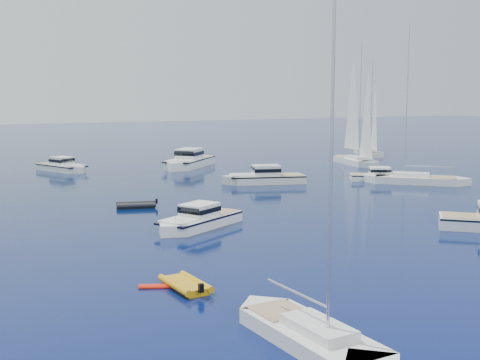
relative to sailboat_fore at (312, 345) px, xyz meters
name	(u,v)px	position (x,y,z in m)	size (l,w,h in m)	color
ground	(454,267)	(13.73, 6.11, 0.00)	(400.00, 400.00, 0.00)	#091258
motor_cruiser_left	(198,228)	(4.37, 23.00, 0.00)	(2.76, 9.03, 2.37)	white
motor_cruiser_centre	(264,183)	(20.24, 42.00, 0.00)	(3.12, 10.20, 2.68)	silver
motor_cruiser_far_r	(381,180)	(33.80, 38.08, 0.00)	(2.42, 7.89, 2.07)	white
motor_cruiser_distant	(189,167)	(18.35, 60.84, 0.00)	(3.85, 12.58, 3.30)	white
motor_cruiser_horizon	(63,171)	(1.67, 63.84, 0.00)	(2.83, 9.25, 2.43)	silver
sailboat_fore	(312,345)	(0.00, 0.00, 0.00)	(2.66, 10.24, 15.05)	silver
sailboat_mid_r	(415,183)	(35.72, 34.33, 0.00)	(3.27, 12.58, 18.49)	white
sailboat_sails_r	(355,164)	(41.66, 53.97, 0.00)	(3.22, 12.37, 18.18)	silver
sailboat_sails_far	(368,155)	(51.91, 64.19, 0.00)	(2.94, 11.31, 16.63)	white
tender_yellow	(185,289)	(-1.98, 9.19, 0.00)	(1.96, 3.56, 0.95)	#D0920C
tender_grey_far	(136,208)	(2.58, 33.41, 0.00)	(2.01, 3.67, 0.95)	black
kayak_orange	(165,287)	(-2.86, 9.89, 0.00)	(0.56, 2.74, 0.30)	red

